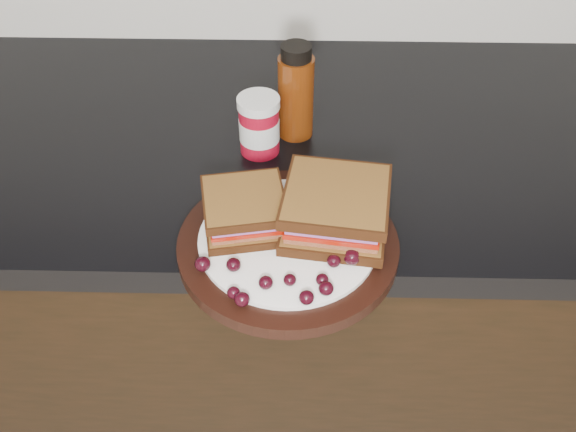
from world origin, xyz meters
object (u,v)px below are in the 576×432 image
Objects in this scene: plate at (288,245)px; sandwich_left at (245,211)px; condiment_jar at (259,125)px; oil_bottle at (296,92)px.

sandwich_left reaches higher than plate.
oil_bottle is (0.05, 0.05, 0.03)m from condiment_jar.
oil_bottle is (0.06, 0.23, 0.03)m from sandwich_left.
sandwich_left is 0.24m from oil_bottle.
plate is at bearing -91.31° from oil_bottle.
oil_bottle reaches higher than plate.
condiment_jar is (-0.05, 0.21, 0.04)m from plate.
oil_bottle is at bearing 65.04° from sandwich_left.
plate is 0.26m from oil_bottle.
condiment_jar is 0.08m from oil_bottle.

